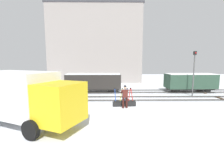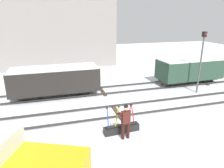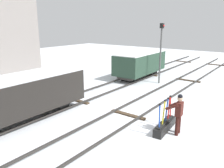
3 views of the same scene
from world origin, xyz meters
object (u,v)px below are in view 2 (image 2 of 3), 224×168
at_px(switch_lever_frame, 122,127).
at_px(freight_car_back_track, 189,69).
at_px(signal_post, 201,57).
at_px(freight_car_mid_siding, 55,80).
at_px(rail_worker, 126,119).

distance_m(switch_lever_frame, freight_car_back_track, 9.87).
distance_m(signal_post, freight_car_back_track, 2.66).
bearing_deg(switch_lever_frame, freight_car_mid_siding, 112.67).
xyz_separation_m(rail_worker, freight_car_back_track, (7.92, 6.34, 0.26)).
distance_m(switch_lever_frame, rail_worker, 0.90).
xyz_separation_m(switch_lever_frame, freight_car_mid_siding, (-2.93, 5.80, 0.98)).
distance_m(rail_worker, freight_car_back_track, 10.15).
bearing_deg(switch_lever_frame, signal_post, 23.05).
relative_size(rail_worker, freight_car_mid_siding, 0.29).
bearing_deg(freight_car_back_track, switch_lever_frame, -144.97).
xyz_separation_m(switch_lever_frame, freight_car_back_track, (7.92, 5.80, 0.98)).
relative_size(signal_post, freight_car_mid_siding, 0.74).
height_order(switch_lever_frame, signal_post, signal_post).
bearing_deg(freight_car_mid_siding, signal_post, -12.18).
bearing_deg(signal_post, freight_car_back_track, 70.84).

